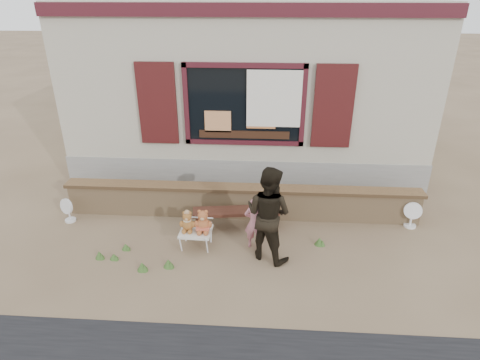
# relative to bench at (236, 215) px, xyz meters

# --- Properties ---
(ground) EXTENTS (80.00, 80.00, 0.00)m
(ground) POSITION_rel_bench_xyz_m (0.07, -0.50, -0.31)
(ground) COLOR brown
(ground) RESTS_ON ground
(shopfront) EXTENTS (8.04, 5.13, 4.00)m
(shopfront) POSITION_rel_bench_xyz_m (0.07, 3.99, 1.69)
(shopfront) COLOR gray
(shopfront) RESTS_ON ground
(brick_wall) EXTENTS (7.10, 0.36, 0.67)m
(brick_wall) POSITION_rel_bench_xyz_m (0.07, 0.50, 0.04)
(brick_wall) COLOR tan
(brick_wall) RESTS_ON ground
(bench) EXTENTS (1.66, 0.56, 0.42)m
(bench) POSITION_rel_bench_xyz_m (0.00, 0.00, 0.00)
(bench) COLOR #381C13
(bench) RESTS_ON ground
(folding_chair) EXTENTS (0.57, 0.51, 0.34)m
(folding_chair) POSITION_rel_bench_xyz_m (-0.67, -0.64, 0.00)
(folding_chair) COLOR beige
(folding_chair) RESTS_ON ground
(teddy_bear_left) EXTENTS (0.29, 0.25, 0.39)m
(teddy_bear_left) POSITION_rel_bench_xyz_m (-0.81, -0.64, 0.23)
(teddy_bear_left) COLOR brown
(teddy_bear_left) RESTS_ON folding_chair
(teddy_bear_right) EXTENTS (0.33, 0.29, 0.43)m
(teddy_bear_right) POSITION_rel_bench_xyz_m (-0.53, -0.65, 0.25)
(teddy_bear_right) COLOR brown
(teddy_bear_right) RESTS_ON folding_chair
(child) EXTENTS (0.39, 0.28, 1.00)m
(child) POSITION_rel_bench_xyz_m (0.37, -0.58, 0.19)
(child) COLOR pink
(child) RESTS_ON ground
(adult) EXTENTS (1.02, 0.96, 1.68)m
(adult) POSITION_rel_bench_xyz_m (0.60, -0.84, 0.53)
(adult) COLOR black
(adult) RESTS_ON ground
(fan_left) EXTENTS (0.32, 0.22, 0.51)m
(fan_left) POSITION_rel_bench_xyz_m (-3.33, 0.07, -0.05)
(fan_left) COLOR silver
(fan_left) RESTS_ON ground
(fan_right) EXTENTS (0.35, 0.23, 0.54)m
(fan_right) POSITION_rel_bench_xyz_m (3.38, 0.30, -0.03)
(fan_right) COLOR white
(fan_right) RESTS_ON ground
(grass_tufts) EXTENTS (3.99, 1.10, 0.15)m
(grass_tufts) POSITION_rel_bench_xyz_m (-0.96, -1.01, -0.24)
(grass_tufts) COLOR #385B24
(grass_tufts) RESTS_ON ground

